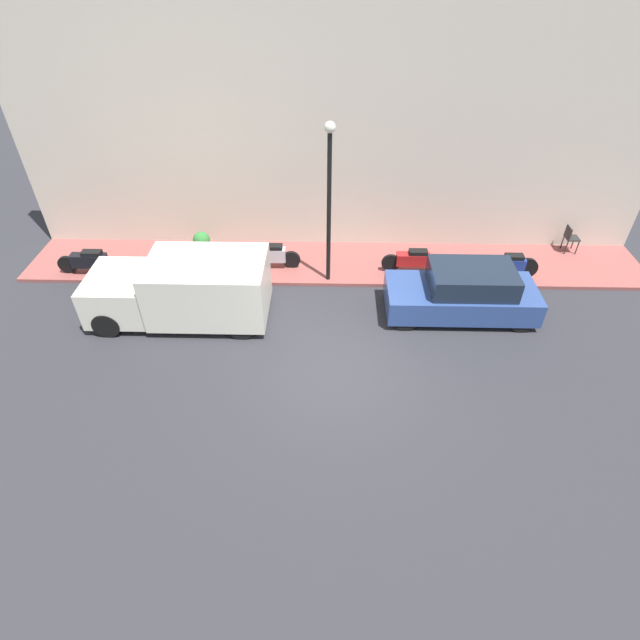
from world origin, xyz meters
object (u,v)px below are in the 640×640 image
(motorcycle_red, at_px, (413,260))
(streetlamp, at_px, (329,191))
(delivery_van, at_px, (182,289))
(cafe_chair, at_px, (570,237))
(motorcycle_blue, at_px, (508,265))
(scooter_silver, at_px, (270,255))
(parked_car, at_px, (463,293))
(motorcycle_black, at_px, (90,261))
(potted_plant, at_px, (202,244))

(motorcycle_red, xyz_separation_m, streetlamp, (-0.48, 2.53, 2.38))
(delivery_van, distance_m, cafe_chair, 11.93)
(delivery_van, relative_size, motorcycle_blue, 2.60)
(scooter_silver, bearing_deg, parked_car, -110.79)
(motorcycle_black, xyz_separation_m, cafe_chair, (1.60, -14.68, 0.10))
(delivery_van, relative_size, motorcycle_red, 2.52)
(motorcycle_black, bearing_deg, delivery_van, -119.69)
(parked_car, relative_size, motorcycle_black, 2.03)
(streetlamp, bearing_deg, potted_plant, 72.53)
(motorcycle_red, xyz_separation_m, potted_plant, (0.77, 6.49, 0.01))
(scooter_silver, bearing_deg, potted_plant, 73.61)
(scooter_silver, xyz_separation_m, potted_plant, (0.64, 2.18, -0.01))
(parked_car, height_order, motorcycle_black, parked_car)
(parked_car, bearing_deg, streetlamp, 68.24)
(motorcycle_red, bearing_deg, scooter_silver, 88.32)
(streetlamp, distance_m, cafe_chair, 8.12)
(streetlamp, xyz_separation_m, cafe_chair, (1.74, -7.60, -2.27))
(motorcycle_black, distance_m, motorcycle_blue, 12.33)
(potted_plant, xyz_separation_m, cafe_chair, (0.50, -11.56, 0.11))
(motorcycle_blue, distance_m, scooter_silver, 7.05)
(delivery_van, bearing_deg, cafe_chair, -73.14)
(motorcycle_blue, distance_m, potted_plant, 9.27)
(delivery_van, xyz_separation_m, cafe_chair, (3.46, -11.41, -0.28))
(motorcycle_black, bearing_deg, parked_car, -98.43)
(potted_plant, relative_size, cafe_chair, 0.93)
(motorcycle_black, height_order, scooter_silver, scooter_silver)
(cafe_chair, bearing_deg, potted_plant, 92.47)
(parked_car, distance_m, streetlamp, 4.46)
(potted_plant, bearing_deg, motorcycle_black, 109.47)
(motorcycle_blue, relative_size, scooter_silver, 0.96)
(delivery_van, distance_m, scooter_silver, 3.11)
(motorcycle_blue, bearing_deg, motorcycle_red, 84.06)
(motorcycle_red, bearing_deg, motorcycle_blue, -95.94)
(scooter_silver, relative_size, potted_plant, 2.34)
(scooter_silver, height_order, cafe_chair, cafe_chair)
(scooter_silver, height_order, streetlamp, streetlamp)
(motorcycle_black, bearing_deg, streetlamp, -91.16)
(parked_car, distance_m, scooter_silver, 5.76)
(parked_car, height_order, delivery_van, delivery_van)
(motorcycle_red, bearing_deg, parked_car, -150.70)
(scooter_silver, bearing_deg, delivery_van, 138.74)
(motorcycle_blue, height_order, cafe_chair, cafe_chair)
(motorcycle_red, height_order, motorcycle_blue, motorcycle_blue)
(motorcycle_blue, distance_m, streetlamp, 5.76)
(delivery_van, distance_m, motorcycle_red, 6.72)
(scooter_silver, distance_m, cafe_chair, 9.45)
(cafe_chair, bearing_deg, parked_car, 128.53)
(parked_car, xyz_separation_m, streetlamp, (1.44, 3.61, 2.20))
(potted_plant, bearing_deg, motorcycle_red, -96.75)
(delivery_van, distance_m, motorcycle_black, 3.77)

